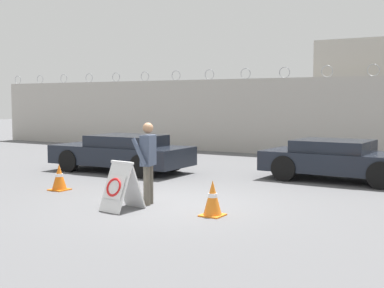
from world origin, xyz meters
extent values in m
plane|color=#5B5B5E|center=(0.00, 0.00, 0.00)|extent=(90.00, 90.00, 0.00)
cube|color=#ADA8A0|center=(0.00, 11.15, 1.58)|extent=(36.00, 0.30, 3.17)
torus|color=gray|center=(-17.60, 11.15, 3.39)|extent=(0.47, 0.03, 0.47)
torus|color=gray|center=(-15.84, 11.15, 3.39)|extent=(0.47, 0.03, 0.47)
torus|color=gray|center=(-14.08, 11.15, 3.39)|extent=(0.47, 0.03, 0.47)
torus|color=gray|center=(-12.32, 11.15, 3.39)|extent=(0.47, 0.03, 0.47)
torus|color=gray|center=(-10.56, 11.15, 3.39)|extent=(0.47, 0.03, 0.47)
torus|color=gray|center=(-8.80, 11.15, 3.39)|extent=(0.47, 0.03, 0.47)
torus|color=gray|center=(-7.04, 11.15, 3.39)|extent=(0.47, 0.03, 0.47)
torus|color=gray|center=(-5.28, 11.15, 3.39)|extent=(0.47, 0.03, 0.47)
torus|color=gray|center=(-3.52, 11.15, 3.39)|extent=(0.47, 0.03, 0.47)
torus|color=gray|center=(-1.76, 11.15, 3.39)|extent=(0.47, 0.03, 0.47)
torus|color=gray|center=(0.00, 11.15, 3.39)|extent=(0.47, 0.03, 0.47)
torus|color=gray|center=(1.76, 11.15, 3.39)|extent=(0.47, 0.03, 0.47)
cube|color=white|center=(-0.55, -1.24, 0.48)|extent=(0.62, 0.49, 0.98)
cube|color=white|center=(-0.50, -0.85, 0.48)|extent=(0.62, 0.49, 0.98)
cube|color=white|center=(-0.53, -1.04, 0.99)|extent=(0.62, 0.13, 0.05)
cube|color=white|center=(-0.56, -1.27, 0.50)|extent=(0.51, 0.26, 0.46)
torus|color=red|center=(-0.56, -1.29, 0.50)|extent=(0.41, 0.24, 0.38)
cylinder|color=#514C42|center=(-0.42, -0.22, 0.43)|extent=(0.15, 0.15, 0.85)
cylinder|color=#514C42|center=(-0.38, -0.39, 0.43)|extent=(0.15, 0.15, 0.85)
cube|color=#384256|center=(-0.40, -0.31, 1.18)|extent=(0.32, 0.49, 0.66)
sphere|color=#936B4C|center=(-0.40, -0.31, 1.67)|extent=(0.23, 0.23, 0.23)
cylinder|color=#384256|center=(-0.47, -0.04, 1.20)|extent=(0.09, 0.09, 0.63)
cylinder|color=#384256|center=(-0.43, -0.60, 1.17)|extent=(0.36, 0.17, 0.61)
cube|color=orange|center=(-3.40, 0.03, 0.01)|extent=(0.44, 0.44, 0.03)
cone|color=orange|center=(-3.40, 0.03, 0.35)|extent=(0.37, 0.37, 0.63)
cylinder|color=white|center=(-3.40, 0.03, 0.38)|extent=(0.19, 0.19, 0.09)
cube|color=orange|center=(-1.77, 0.55, 0.01)|extent=(0.37, 0.37, 0.03)
cone|color=orange|center=(-1.77, 0.55, 0.38)|extent=(0.32, 0.32, 0.70)
cylinder|color=white|center=(-1.77, 0.55, 0.42)|extent=(0.16, 0.16, 0.10)
cube|color=orange|center=(1.36, -0.60, 0.01)|extent=(0.43, 0.43, 0.03)
cone|color=orange|center=(1.36, -0.60, 0.37)|extent=(0.36, 0.36, 0.68)
cylinder|color=white|center=(1.36, -0.60, 0.40)|extent=(0.18, 0.18, 0.09)
cylinder|color=black|center=(-5.62, 2.68, 0.35)|extent=(0.70, 0.22, 0.70)
cylinder|color=black|center=(-5.67, 4.45, 0.35)|extent=(0.70, 0.22, 0.70)
cylinder|color=black|center=(-2.86, 2.75, 0.35)|extent=(0.70, 0.22, 0.70)
cylinder|color=black|center=(-2.91, 4.53, 0.35)|extent=(0.70, 0.22, 0.70)
cube|color=black|center=(-4.27, 3.60, 0.53)|extent=(4.51, 2.02, 0.58)
cube|color=black|center=(-4.04, 3.61, 1.00)|extent=(2.19, 1.76, 0.34)
cylinder|color=black|center=(3.52, 4.32, 0.36)|extent=(0.72, 0.22, 0.72)
cylinder|color=black|center=(0.94, 6.17, 0.36)|extent=(0.72, 0.22, 0.72)
cylinder|color=black|center=(0.89, 4.39, 0.36)|extent=(0.72, 0.22, 0.72)
cube|color=black|center=(2.23, 5.25, 0.53)|extent=(4.28, 2.00, 0.56)
cube|color=black|center=(2.02, 5.25, 0.98)|extent=(2.08, 1.76, 0.33)
camera|label=1|loc=(6.33, -9.65, 2.27)|focal=50.00mm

